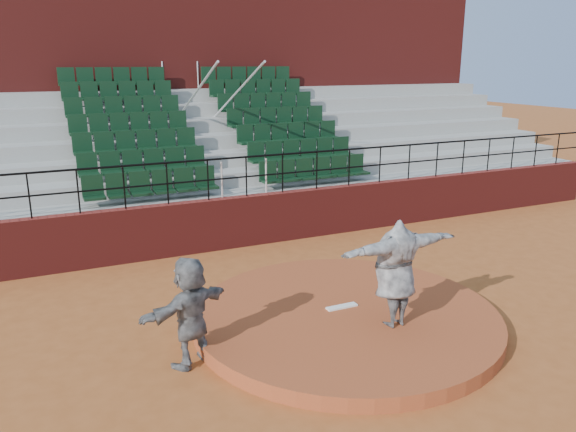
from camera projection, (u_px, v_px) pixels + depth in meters
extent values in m
plane|color=#A35224|center=(346.00, 323.00, 10.21)|extent=(90.00, 90.00, 0.00)
cylinder|color=#9F4623|center=(346.00, 317.00, 10.18)|extent=(5.50, 5.50, 0.25)
cube|color=white|center=(342.00, 307.00, 10.28)|extent=(0.60, 0.15, 0.03)
cube|color=maroon|center=(247.00, 221.00, 14.41)|extent=(24.00, 0.30, 1.30)
cylinder|color=black|center=(246.00, 157.00, 13.97)|extent=(24.00, 0.05, 0.05)
cylinder|color=black|center=(246.00, 177.00, 14.11)|extent=(24.00, 0.04, 0.04)
cylinder|color=black|center=(29.00, 196.00, 12.09)|extent=(0.04, 0.04, 1.00)
cylinder|color=black|center=(78.00, 192.00, 12.49)|extent=(0.04, 0.04, 1.00)
cylinder|color=black|center=(124.00, 188.00, 12.89)|extent=(0.04, 0.04, 1.00)
cylinder|color=black|center=(167.00, 184.00, 13.30)|extent=(0.04, 0.04, 1.00)
cylinder|color=black|center=(208.00, 180.00, 13.70)|extent=(0.04, 0.04, 1.00)
cylinder|color=black|center=(246.00, 177.00, 14.11)|extent=(0.04, 0.04, 1.00)
cylinder|color=black|center=(283.00, 173.00, 14.51)|extent=(0.04, 0.04, 1.00)
cylinder|color=black|center=(317.00, 170.00, 14.92)|extent=(0.04, 0.04, 1.00)
cylinder|color=black|center=(349.00, 167.00, 15.32)|extent=(0.04, 0.04, 1.00)
cylinder|color=black|center=(380.00, 165.00, 15.73)|extent=(0.04, 0.04, 1.00)
cylinder|color=black|center=(409.00, 162.00, 16.13)|extent=(0.04, 0.04, 1.00)
cylinder|color=black|center=(437.00, 160.00, 16.54)|extent=(0.04, 0.04, 1.00)
cylinder|color=black|center=(463.00, 157.00, 16.94)|extent=(0.04, 0.04, 1.00)
cylinder|color=black|center=(489.00, 155.00, 17.34)|extent=(0.04, 0.04, 1.00)
cylinder|color=black|center=(513.00, 153.00, 17.75)|extent=(0.04, 0.04, 1.00)
cylinder|color=black|center=(536.00, 151.00, 18.15)|extent=(0.04, 0.04, 1.00)
cylinder|color=black|center=(558.00, 149.00, 18.56)|extent=(0.04, 0.04, 1.00)
cube|color=#979792|center=(240.00, 215.00, 14.92)|extent=(24.00, 0.85, 1.30)
cube|color=black|center=(152.00, 186.00, 13.75)|extent=(3.30, 0.48, 0.72)
cube|color=black|center=(315.00, 171.00, 15.57)|extent=(3.30, 0.48, 0.72)
cube|color=#979792|center=(229.00, 201.00, 15.61)|extent=(24.00, 0.85, 1.70)
cube|color=black|center=(144.00, 164.00, 14.38)|extent=(3.30, 0.48, 0.72)
cube|color=black|center=(301.00, 152.00, 16.20)|extent=(3.30, 0.48, 0.72)
cube|color=#979792|center=(219.00, 188.00, 16.30)|extent=(24.00, 0.85, 2.10)
cube|color=black|center=(137.00, 144.00, 15.02)|extent=(3.30, 0.48, 0.72)
cube|color=black|center=(289.00, 135.00, 16.84)|extent=(3.30, 0.48, 0.72)
cube|color=#979792|center=(210.00, 176.00, 16.99)|extent=(24.00, 0.85, 2.50)
cube|color=black|center=(130.00, 126.00, 15.66)|extent=(3.30, 0.48, 0.72)
cube|color=black|center=(278.00, 119.00, 17.48)|extent=(3.30, 0.48, 0.72)
cube|color=#979792|center=(202.00, 165.00, 17.68)|extent=(24.00, 0.85, 2.90)
cube|color=black|center=(124.00, 109.00, 16.29)|extent=(3.30, 0.48, 0.72)
cube|color=black|center=(267.00, 104.00, 18.11)|extent=(3.30, 0.48, 0.72)
cube|color=#979792|center=(194.00, 155.00, 18.37)|extent=(24.00, 0.85, 3.30)
cube|color=black|center=(119.00, 94.00, 16.93)|extent=(3.30, 0.48, 0.72)
cube|color=black|center=(257.00, 90.00, 18.75)|extent=(3.30, 0.48, 0.72)
cube|color=#979792|center=(187.00, 145.00, 19.06)|extent=(24.00, 0.85, 3.70)
cube|color=black|center=(113.00, 79.00, 17.57)|extent=(3.30, 0.48, 0.72)
cube|color=black|center=(248.00, 77.00, 19.39)|extent=(3.30, 0.48, 0.72)
cylinder|color=silver|center=(187.00, 104.00, 16.17)|extent=(0.06, 5.97, 2.46)
cylinder|color=silver|center=(227.00, 103.00, 16.66)|extent=(0.06, 5.97, 2.46)
cube|color=maroon|center=(171.00, 91.00, 20.29)|extent=(24.00, 3.00, 7.10)
imported|color=black|center=(396.00, 273.00, 9.38)|extent=(2.33, 0.76, 1.87)
imported|color=black|center=(190.00, 311.00, 8.64)|extent=(1.71, 1.17, 1.77)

